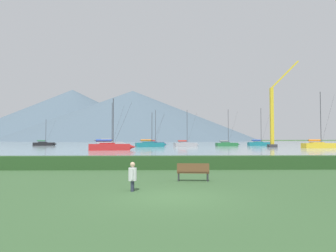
{
  "coord_description": "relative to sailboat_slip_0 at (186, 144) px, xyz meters",
  "views": [
    {
      "loc": [
        -0.41,
        -12.04,
        2.26
      ],
      "look_at": [
        1.23,
        53.35,
        4.89
      ],
      "focal_mm": 33.32,
      "sensor_mm": 36.0,
      "label": 1
    }
  ],
  "objects": [
    {
      "name": "ground_plane",
      "position": [
        -6.88,
        -76.97,
        -0.64
      ],
      "size": [
        1000.0,
        1000.0,
        0.0
      ],
      "primitive_type": "plane",
      "color": "#385B33"
    },
    {
      "name": "harbor_water",
      "position": [
        -6.88,
        60.03,
        -0.63
      ],
      "size": [
        320.0,
        246.0,
        0.0
      ],
      "primitive_type": "cube",
      "color": "#8C9EA3",
      "rests_on": "ground_plane"
    },
    {
      "name": "hedge_line",
      "position": [
        -6.88,
        -65.97,
        -0.15
      ],
      "size": [
        80.0,
        1.2,
        0.98
      ],
      "primitive_type": "cube",
      "color": "#284C23",
      "rests_on": "ground_plane"
    },
    {
      "name": "sailboat_slip_0",
      "position": [
        0.0,
        0.0,
        0.0
      ],
      "size": [
        7.66,
        3.86,
        10.49
      ],
      "rotation": [
        0.0,
        0.0,
        0.27
      ],
      "color": "#9E9EA3",
      "rests_on": "harbor_water"
    },
    {
      "name": "sailboat_slip_3",
      "position": [
        23.94,
        7.96,
        0.06
      ],
      "size": [
        8.19,
        2.69,
        11.86
      ],
      "rotation": [
        0.0,
        0.0,
        0.04
      ],
      "color": "#19707A",
      "rests_on": "harbor_water"
    },
    {
      "name": "sailboat_slip_5",
      "position": [
        30.24,
        -16.34,
        0.11
      ],
      "size": [
        8.76,
        3.06,
        13.36
      ],
      "rotation": [
        0.0,
        0.0,
        0.07
      ],
      "color": "gold",
      "rests_on": "harbor_water"
    },
    {
      "name": "sailboat_slip_6",
      "position": [
        -9.26,
        13.02,
        0.01
      ],
      "size": [
        7.67,
        3.94,
        11.66
      ],
      "rotation": [
        0.0,
        0.0,
        0.28
      ],
      "color": "navy",
      "rests_on": "harbor_water"
    },
    {
      "name": "sailboat_slip_7",
      "position": [
        -44.31,
        11.44,
        -0.03
      ],
      "size": [
        7.36,
        2.46,
        8.41
      ],
      "rotation": [
        0.0,
        0.0,
        0.05
      ],
      "color": "black",
      "rests_on": "harbor_water"
    },
    {
      "name": "sailboat_slip_8",
      "position": [
        -22.67,
        7.12,
        0.14
      ],
      "size": [
        9.28,
        4.45,
        13.31
      ],
      "rotation": [
        0.0,
        0.0,
        0.24
      ],
      "color": "#9E9EA3",
      "rests_on": "harbor_water"
    },
    {
      "name": "sailboat_slip_9",
      "position": [
        -16.93,
        -28.73,
        0.1
      ],
      "size": [
        9.16,
        4.07,
        10.03
      ],
      "rotation": [
        0.0,
        0.0,
        0.19
      ],
      "color": "red",
      "rests_on": "harbor_water"
    },
    {
      "name": "sailboat_slip_10",
      "position": [
        12.52,
        2.91,
        -0.01
      ],
      "size": [
        7.45,
        2.99,
        10.98
      ],
      "rotation": [
        0.0,
        0.0,
        0.13
      ],
      "color": "#236B38",
      "rests_on": "harbor_water"
    },
    {
      "name": "sailboat_slip_11",
      "position": [
        -10.0,
        -5.52,
        0.06
      ],
      "size": [
        8.71,
        4.37,
        9.25
      ],
      "rotation": [
        0.0,
        0.0,
        0.26
      ],
      "color": "#19707A",
      "rests_on": "harbor_water"
    },
    {
      "name": "park_bench_near_path",
      "position": [
        -5.55,
        -72.44,
        -0.1
      ],
      "size": [
        1.74,
        0.63,
        0.95
      ],
      "rotation": [
        0.0,
        0.0,
        -0.09
      ],
      "color": "brown",
      "rests_on": "ground_plane"
    },
    {
      "name": "person_seated_viewer",
      "position": [
        -8.49,
        -75.5,
        0.05
      ],
      "size": [
        0.36,
        0.57,
        1.25
      ],
      "rotation": [
        0.0,
        0.0,
        -0.01
      ],
      "color": "#2D3347",
      "rests_on": "ground_plane"
    },
    {
      "name": "dock_crane",
      "position": [
        21.66,
        -10.12,
        6.62
      ],
      "size": [
        8.2,
        2.0,
        22.41
      ],
      "color": "#333338",
      "rests_on": "ground_plane"
    },
    {
      "name": "distant_hill_west_ridge",
      "position": [
        -35.82,
        231.37,
        25.09
      ],
      "size": [
        254.78,
        254.78,
        51.46
      ],
      "primitive_type": "cone",
      "color": "#4C6070",
      "rests_on": "ground_plane"
    },
    {
      "name": "distant_hill_central_peak",
      "position": [
        -117.23,
        301.64,
        31.04
      ],
      "size": [
        262.74,
        262.74,
        63.36
      ],
      "primitive_type": "cone",
      "color": "#4C6070",
      "rests_on": "ground_plane"
    }
  ]
}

